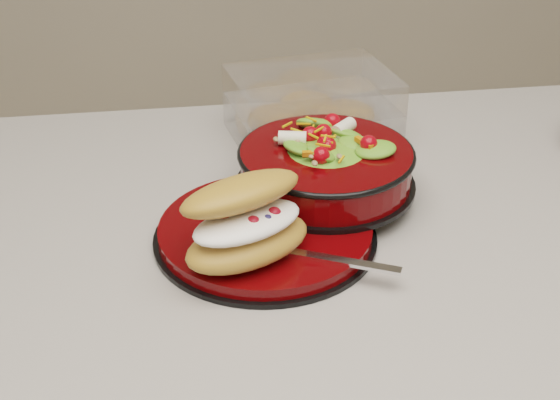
{
  "coord_description": "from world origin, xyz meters",
  "views": [
    {
      "loc": [
        -0.18,
        -0.76,
        1.4
      ],
      "look_at": [
        -0.07,
        -0.0,
        0.94
      ],
      "focal_mm": 50.0,
      "sensor_mm": 36.0,
      "label": 1
    }
  ],
  "objects": [
    {
      "name": "fork",
      "position": [
        -0.04,
        -0.1,
        0.92
      ],
      "size": [
        0.15,
        0.08,
        0.0
      ],
      "rotation": [
        0.0,
        0.0,
        1.12
      ],
      "color": "silver",
      "rests_on": "dinner_plate"
    },
    {
      "name": "dinner_plate",
      "position": [
        -0.09,
        -0.02,
        0.91
      ],
      "size": [
        0.26,
        0.26,
        0.02
      ],
      "rotation": [
        0.0,
        0.0,
        -0.12
      ],
      "color": "black",
      "rests_on": "island_counter"
    },
    {
      "name": "croissant",
      "position": [
        -0.12,
        -0.08,
        0.96
      ],
      "size": [
        0.16,
        0.15,
        0.09
      ],
      "rotation": [
        0.0,
        0.0,
        0.46
      ],
      "color": "#C5843C",
      "rests_on": "dinner_plate"
    },
    {
      "name": "pastry_box",
      "position": [
        0.01,
        0.24,
        0.94
      ],
      "size": [
        0.24,
        0.19,
        0.09
      ],
      "rotation": [
        0.0,
        0.0,
        0.16
      ],
      "color": "white",
      "rests_on": "island_counter"
    },
    {
      "name": "salad_bowl",
      "position": [
        -0.01,
        0.06,
        0.96
      ],
      "size": [
        0.22,
        0.22,
        0.09
      ],
      "rotation": [
        0.0,
        0.0,
        -0.03
      ],
      "color": "black",
      "rests_on": "dinner_plate"
    }
  ]
}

